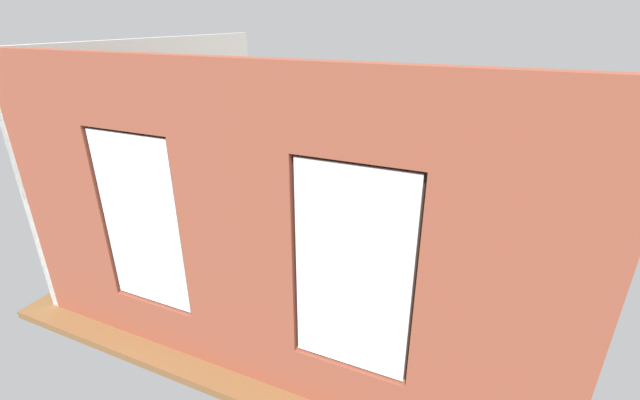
{
  "coord_description": "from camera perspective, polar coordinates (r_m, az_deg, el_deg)",
  "views": [
    {
      "loc": [
        -2.17,
        5.55,
        3.57
      ],
      "look_at": [
        0.12,
        0.4,
        1.15
      ],
      "focal_mm": 24.0,
      "sensor_mm": 36.0,
      "label": 1
    }
  ],
  "objects": [
    {
      "name": "brick_wall_with_windows",
      "position": [
        4.14,
        -11.0,
        -5.15
      ],
      "size": [
        6.08,
        0.3,
        3.28
      ],
      "color": "brown",
      "rests_on": "ground_plane"
    },
    {
      "name": "potted_plant_foreground_right",
      "position": [
        9.22,
        -7.02,
        4.94
      ],
      "size": [
        0.76,
        0.76,
        1.07
      ],
      "color": "beige",
      "rests_on": "ground_plane"
    },
    {
      "name": "potted_plant_beside_window_right",
      "position": [
        6.54,
        -25.01,
        -7.81
      ],
      "size": [
        0.42,
        0.42,
        0.7
      ],
      "color": "brown",
      "rests_on": "ground_plane"
    },
    {
      "name": "tv_flatscreen",
      "position": [
        8.24,
        -13.75,
        4.17
      ],
      "size": [
        1.19,
        0.2,
        0.8
      ],
      "color": "black",
      "rests_on": "media_console"
    },
    {
      "name": "potted_plant_near_tv",
      "position": [
        7.31,
        -14.96,
        -2.01
      ],
      "size": [
        0.92,
        0.99,
        1.14
      ],
      "color": "#9E5638",
      "rests_on": "ground_plane"
    },
    {
      "name": "potted_plant_by_left_couch",
      "position": [
        7.71,
        20.08,
        -2.71
      ],
      "size": [
        0.32,
        0.32,
        0.56
      ],
      "color": "beige",
      "rests_on": "ground_plane"
    },
    {
      "name": "couch_by_window",
      "position": [
        5.68,
        -13.16,
        -12.22
      ],
      "size": [
        1.91,
        0.87,
        0.8
      ],
      "color": "black",
      "rests_on": "ground_plane"
    },
    {
      "name": "potted_plant_mid_room_small",
      "position": [
        7.47,
        10.38,
        -2.51
      ],
      "size": [
        0.31,
        0.31,
        0.56
      ],
      "color": "#47423D",
      "rests_on": "ground_plane"
    },
    {
      "name": "couch_left",
      "position": [
        6.55,
        22.4,
        -8.36
      ],
      "size": [
        0.92,
        1.78,
        0.8
      ],
      "rotation": [
        0.0,
        0.0,
        1.6
      ],
      "color": "black",
      "rests_on": "ground_plane"
    },
    {
      "name": "media_console",
      "position": [
        8.48,
        -13.33,
        -0.24
      ],
      "size": [
        1.2,
        0.42,
        0.57
      ],
      "primitive_type": "cube",
      "color": "black",
      "rests_on": "ground_plane"
    },
    {
      "name": "candle_jar",
      "position": [
        6.95,
        2.61,
        -3.08
      ],
      "size": [
        0.08,
        0.08,
        0.13
      ],
      "primitive_type": "cylinder",
      "color": "#B7333D",
      "rests_on": "coffee_table"
    },
    {
      "name": "potted_plant_between_couches",
      "position": [
        4.95,
        0.45,
        -13.48
      ],
      "size": [
        0.62,
        0.62,
        0.94
      ],
      "color": "beige",
      "rests_on": "ground_plane"
    },
    {
      "name": "ground_plane",
      "position": [
        6.97,
        2.27,
        -8.08
      ],
      "size": [
        6.68,
        5.97,
        0.1
      ],
      "primitive_type": "cube",
      "color": "brown"
    },
    {
      "name": "coffee_table",
      "position": [
        7.0,
        -0.37,
        -3.95
      ],
      "size": [
        1.2,
        0.84,
        0.43
      ],
      "color": "#A87547",
      "rests_on": "ground_plane"
    },
    {
      "name": "table_plant_small",
      "position": [
        7.06,
        -1.14,
        -2.03
      ],
      "size": [
        0.15,
        0.15,
        0.24
      ],
      "color": "beige",
      "rests_on": "coffee_table"
    },
    {
      "name": "cup_ceramic",
      "position": [
        6.99,
        -3.5,
        -3.04
      ],
      "size": [
        0.09,
        0.09,
        0.11
      ],
      "primitive_type": "cylinder",
      "color": "silver",
      "rests_on": "coffee_table"
    },
    {
      "name": "white_wall_right",
      "position": [
        7.68,
        -19.48,
        7.35
      ],
      "size": [
        0.1,
        4.97,
        3.28
      ],
      "primitive_type": "cube",
      "color": "silver",
      "rests_on": "ground_plane"
    },
    {
      "name": "papasan_chair",
      "position": [
        8.37,
        5.7,
        1.21
      ],
      "size": [
        1.14,
        1.14,
        0.71
      ],
      "color": "olive",
      "rests_on": "ground_plane"
    },
    {
      "name": "remote_black",
      "position": [
        6.97,
        -0.37,
        -3.48
      ],
      "size": [
        0.18,
        0.08,
        0.02
      ],
      "primitive_type": "cube",
      "rotation": [
        0.0,
        0.0,
        1.75
      ],
      "color": "black",
      "rests_on": "coffee_table"
    }
  ]
}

